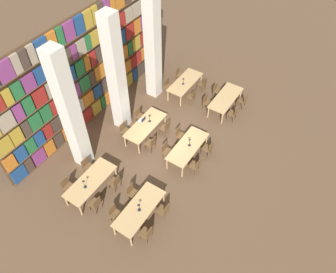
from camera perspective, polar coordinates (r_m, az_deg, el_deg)
ground_plane at (r=15.73m, az=-0.37°, el=-1.42°), size 40.00×40.00×0.00m
bookshelf_bank at (r=16.00m, az=-13.55°, el=11.27°), size 11.12×0.35×5.50m
pillar_left at (r=13.44m, az=-16.63°, el=3.83°), size 0.63×0.63×6.00m
pillar_center at (r=14.86m, az=-9.03°, el=10.36°), size 0.63×0.63×6.00m
pillar_right at (r=16.64m, az=-2.68°, el=15.49°), size 0.63×0.63×6.00m
reading_table_0 at (r=13.02m, az=-5.00°, el=-12.51°), size 2.36×0.96×0.73m
chair_0 at (r=12.75m, az=-3.73°, el=-16.54°), size 0.42×0.40×0.88m
chair_1 at (r=13.26m, az=-9.24°, el=-13.11°), size 0.42×0.40×0.88m
chair_2 at (r=13.16m, az=-0.77°, el=-12.80°), size 0.42×0.40×0.88m
chair_3 at (r=13.65m, az=-6.19°, el=-9.68°), size 0.42×0.40×0.88m
desk_lamp_0 at (r=12.68m, az=-5.11°, el=-11.99°), size 0.14×0.14×0.43m
reading_table_1 at (r=14.79m, az=3.44°, el=-1.82°), size 2.36×0.96×0.73m
chair_4 at (r=14.41m, az=4.84°, el=-5.05°), size 0.42×0.40×0.88m
chair_5 at (r=14.87m, az=-0.27°, el=-2.49°), size 0.42×0.40×0.88m
chair_6 at (r=15.08m, az=7.05°, el=-2.02°), size 0.42×0.40×0.88m
chair_7 at (r=15.52m, az=2.11°, el=0.33°), size 0.42×0.40×0.88m
desk_lamp_1 at (r=14.54m, az=3.79°, el=-0.77°), size 0.14×0.14×0.45m
reading_table_2 at (r=17.32m, az=10.01°, el=6.56°), size 2.36×0.96×0.73m
chair_8 at (r=16.86m, az=11.38°, el=4.02°), size 0.42×0.40×0.88m
chair_9 at (r=17.26m, az=6.82°, el=6.00°), size 0.42×0.40×0.88m
chair_10 at (r=17.66m, az=12.93°, el=6.13°), size 0.42×0.40×0.88m
chair_11 at (r=18.04m, az=8.53°, el=7.99°), size 0.42×0.40×0.88m
reading_table_3 at (r=14.01m, az=-13.35°, el=-7.66°), size 2.36×0.96×0.73m
chair_12 at (r=13.62m, az=-12.51°, el=-11.33°), size 0.42×0.40×0.88m
chair_13 at (r=14.37m, az=-17.06°, el=-8.23°), size 0.42×0.40×0.88m
chair_14 at (r=14.03m, az=-9.24°, el=-7.85°), size 0.42×0.40×0.88m
chair_15 at (r=14.76m, az=-13.82°, el=-5.04°), size 0.42×0.40×0.88m
desk_lamp_2 at (r=13.57m, az=-14.46°, el=-7.77°), size 0.14×0.14×0.47m
reading_table_4 at (r=15.69m, az=-3.97°, el=1.88°), size 2.36×0.96×0.73m
chair_16 at (r=15.17m, az=-3.00°, el=-1.20°), size 0.42×0.40×0.88m
chair_17 at (r=15.84m, az=-7.52°, el=1.09°), size 0.42×0.40×0.88m
chair_18 at (r=15.82m, az=-0.50°, el=1.57°), size 0.42×0.40×0.88m
chair_19 at (r=16.47m, az=-4.95°, el=3.67°), size 0.42×0.40×0.88m
desk_lamp_3 at (r=15.57m, az=-3.25°, el=3.41°), size 0.14×0.14×0.44m
laptop at (r=15.82m, az=-4.50°, el=2.90°), size 0.32×0.22×0.21m
reading_table_5 at (r=18.07m, az=2.99°, el=9.36°), size 2.36×0.96×0.73m
chair_20 at (r=17.53m, az=4.16°, el=7.04°), size 0.42×0.40×0.88m
chair_21 at (r=18.12m, az=-0.05°, el=8.79°), size 0.42×0.40×0.88m
chair_22 at (r=18.36m, az=6.08°, el=9.10°), size 0.42×0.40×0.88m
chair_23 at (r=18.92m, az=1.97°, el=10.73°), size 0.42×0.40×0.88m
desk_lamp_4 at (r=17.69m, az=2.69°, el=9.80°), size 0.14×0.14×0.41m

